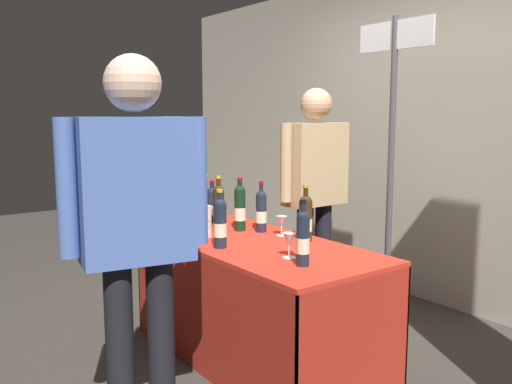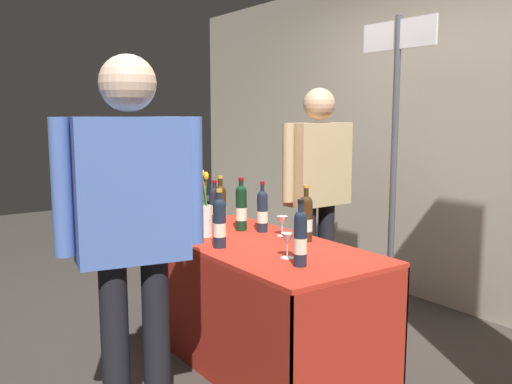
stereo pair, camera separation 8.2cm
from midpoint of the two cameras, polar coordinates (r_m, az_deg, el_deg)
name	(u,v)px [view 1 (the left image)]	position (r m, az deg, el deg)	size (l,w,h in m)	color
ground_plane	(256,358)	(3.51, -0.70, -16.81)	(12.00, 12.00, 0.00)	#38332D
back_partition	(442,135)	(4.46, 18.24, 5.65)	(6.91, 0.12, 2.64)	#B2A893
tasting_table	(256,277)	(3.33, -0.72, -8.83)	(1.65, 0.77, 0.73)	red
featured_wine_bottle	(306,217)	(3.28, 4.44, -2.65)	(0.08, 0.08, 0.34)	#38230F
display_bottle_0	(261,211)	(3.52, -0.12, -1.95)	(0.07, 0.07, 0.33)	#192333
display_bottle_1	(220,222)	(3.12, -4.51, -3.14)	(0.08, 0.08, 0.34)	#192333
display_bottle_2	(303,237)	(2.75, 4.03, -4.70)	(0.07, 0.07, 0.34)	#192333
display_bottle_3	(219,205)	(3.68, -4.53, -1.39)	(0.08, 0.08, 0.35)	#38230F
display_bottle_4	(212,204)	(3.86, -5.16, -1.27)	(0.08, 0.08, 0.29)	#192333
display_bottle_5	(240,207)	(3.56, -2.33, -1.60)	(0.07, 0.07, 0.35)	black
display_bottle_6	(164,206)	(3.71, -10.19, -1.46)	(0.08, 0.08, 0.34)	#38230F
wine_glass_near_vendor	(185,210)	(3.81, -7.93, -1.81)	(0.08, 0.08, 0.13)	silver
wine_glass_mid	(282,222)	(3.42, 1.98, -3.10)	(0.07, 0.07, 0.12)	silver
wine_glass_near_taster	(289,240)	(2.90, 2.65, -5.00)	(0.07, 0.07, 0.13)	silver
flower_vase	(204,216)	(3.40, -6.07, -2.44)	(0.09, 0.09, 0.42)	silver
vendor_presenter	(315,180)	(3.98, 5.55, 1.25)	(0.23, 0.64, 1.66)	black
taster_foreground_right	(137,218)	(2.38, -13.22, -2.60)	(0.29, 0.62, 1.72)	black
booth_signpost	(392,134)	(3.84, 13.31, 5.91)	(0.60, 0.04, 2.12)	#47474C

